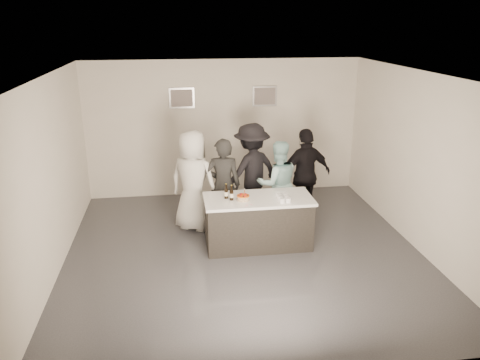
{
  "coord_description": "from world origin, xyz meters",
  "views": [
    {
      "loc": [
        -1.1,
        -7.09,
        3.81
      ],
      "look_at": [
        0.0,
        0.5,
        1.15
      ],
      "focal_mm": 35.0,
      "sensor_mm": 36.0,
      "label": 1
    }
  ],
  "objects_px": {
    "person_main_black": "(223,186)",
    "beer_bottle_a": "(226,191)",
    "cake": "(243,198)",
    "bar_counter": "(258,222)",
    "person_guest_right": "(305,175)",
    "person_guest_back": "(252,171)",
    "person_guest_left": "(193,181)",
    "person_main_blue": "(278,183)",
    "beer_bottle_b": "(231,193)"
  },
  "relations": [
    {
      "from": "person_main_black",
      "to": "beer_bottle_a",
      "type": "bearing_deg",
      "value": 93.13
    },
    {
      "from": "cake",
      "to": "beer_bottle_a",
      "type": "height_order",
      "value": "beer_bottle_a"
    },
    {
      "from": "bar_counter",
      "to": "person_guest_right",
      "type": "xyz_separation_m",
      "value": [
        1.12,
        1.03,
        0.47
      ]
    },
    {
      "from": "person_guest_back",
      "to": "person_guest_left",
      "type": "bearing_deg",
      "value": -6.52
    },
    {
      "from": "bar_counter",
      "to": "person_main_blue",
      "type": "xyz_separation_m",
      "value": [
        0.53,
        0.85,
        0.38
      ]
    },
    {
      "from": "person_main_blue",
      "to": "person_guest_back",
      "type": "xyz_separation_m",
      "value": [
        -0.43,
        0.48,
        0.12
      ]
    },
    {
      "from": "person_main_blue",
      "to": "bar_counter",
      "type": "bearing_deg",
      "value": 55.39
    },
    {
      "from": "cake",
      "to": "person_guest_back",
      "type": "xyz_separation_m",
      "value": [
        0.38,
        1.39,
        0.02
      ]
    },
    {
      "from": "beer_bottle_a",
      "to": "person_main_black",
      "type": "distance_m",
      "value": 0.68
    },
    {
      "from": "beer_bottle_a",
      "to": "person_guest_back",
      "type": "xyz_separation_m",
      "value": [
        0.65,
        1.28,
        -0.08
      ]
    },
    {
      "from": "cake",
      "to": "beer_bottle_a",
      "type": "distance_m",
      "value": 0.31
    },
    {
      "from": "beer_bottle_a",
      "to": "person_main_blue",
      "type": "xyz_separation_m",
      "value": [
        1.08,
        0.81,
        -0.2
      ]
    },
    {
      "from": "person_main_blue",
      "to": "person_guest_left",
      "type": "height_order",
      "value": "person_guest_left"
    },
    {
      "from": "beer_bottle_a",
      "to": "beer_bottle_b",
      "type": "relative_size",
      "value": 1.0
    },
    {
      "from": "bar_counter",
      "to": "person_main_blue",
      "type": "height_order",
      "value": "person_main_blue"
    },
    {
      "from": "bar_counter",
      "to": "cake",
      "type": "bearing_deg",
      "value": -166.51
    },
    {
      "from": "person_main_black",
      "to": "person_guest_back",
      "type": "bearing_deg",
      "value": -131.19
    },
    {
      "from": "bar_counter",
      "to": "beer_bottle_b",
      "type": "relative_size",
      "value": 7.15
    },
    {
      "from": "person_main_blue",
      "to": "person_main_black",
      "type": "bearing_deg",
      "value": 4.67
    },
    {
      "from": "person_main_black",
      "to": "person_main_blue",
      "type": "height_order",
      "value": "person_main_black"
    },
    {
      "from": "person_guest_left",
      "to": "person_guest_right",
      "type": "distance_m",
      "value": 2.2
    },
    {
      "from": "beer_bottle_a",
      "to": "beer_bottle_b",
      "type": "distance_m",
      "value": 0.12
    },
    {
      "from": "person_guest_back",
      "to": "bar_counter",
      "type": "bearing_deg",
      "value": 57.99
    },
    {
      "from": "person_guest_left",
      "to": "person_guest_right",
      "type": "xyz_separation_m",
      "value": [
        2.19,
        0.16,
        -0.03
      ]
    },
    {
      "from": "person_main_black",
      "to": "person_guest_back",
      "type": "distance_m",
      "value": 0.88
    },
    {
      "from": "beer_bottle_a",
      "to": "person_guest_left",
      "type": "height_order",
      "value": "person_guest_left"
    },
    {
      "from": "cake",
      "to": "beer_bottle_a",
      "type": "xyz_separation_m",
      "value": [
        -0.27,
        0.11,
        0.09
      ]
    },
    {
      "from": "beer_bottle_b",
      "to": "person_guest_right",
      "type": "distance_m",
      "value": 1.92
    },
    {
      "from": "bar_counter",
      "to": "person_main_blue",
      "type": "distance_m",
      "value": 1.07
    },
    {
      "from": "person_guest_back",
      "to": "person_guest_right",
      "type": "bearing_deg",
      "value": 136.37
    },
    {
      "from": "beer_bottle_b",
      "to": "person_main_blue",
      "type": "xyz_separation_m",
      "value": [
        1.0,
        0.89,
        -0.2
      ]
    },
    {
      "from": "person_main_black",
      "to": "person_guest_right",
      "type": "relative_size",
      "value": 0.98
    },
    {
      "from": "beer_bottle_a",
      "to": "person_guest_right",
      "type": "distance_m",
      "value": 1.95
    },
    {
      "from": "person_main_black",
      "to": "person_main_blue",
      "type": "xyz_separation_m",
      "value": [
        1.06,
        0.14,
        -0.06
      ]
    },
    {
      "from": "person_guest_right",
      "to": "bar_counter",
      "type": "bearing_deg",
      "value": 28.9
    },
    {
      "from": "cake",
      "to": "person_guest_left",
      "type": "bearing_deg",
      "value": 130.1
    },
    {
      "from": "beer_bottle_a",
      "to": "person_guest_back",
      "type": "bearing_deg",
      "value": 62.99
    },
    {
      "from": "beer_bottle_b",
      "to": "person_main_blue",
      "type": "bearing_deg",
      "value": 41.76
    },
    {
      "from": "person_main_black",
      "to": "cake",
      "type": "bearing_deg",
      "value": 112.8
    },
    {
      "from": "beer_bottle_a",
      "to": "person_main_black",
      "type": "bearing_deg",
      "value": 88.36
    },
    {
      "from": "cake",
      "to": "beer_bottle_b",
      "type": "relative_size",
      "value": 0.84
    },
    {
      "from": "cake",
      "to": "person_guest_right",
      "type": "distance_m",
      "value": 1.78
    },
    {
      "from": "beer_bottle_a",
      "to": "person_main_black",
      "type": "relative_size",
      "value": 0.15
    },
    {
      "from": "beer_bottle_b",
      "to": "person_guest_right",
      "type": "height_order",
      "value": "person_guest_right"
    },
    {
      "from": "bar_counter",
      "to": "beer_bottle_b",
      "type": "height_order",
      "value": "beer_bottle_b"
    },
    {
      "from": "cake",
      "to": "person_main_blue",
      "type": "bearing_deg",
      "value": 48.71
    },
    {
      "from": "person_main_black",
      "to": "person_guest_left",
      "type": "height_order",
      "value": "person_guest_left"
    },
    {
      "from": "bar_counter",
      "to": "person_guest_left",
      "type": "bearing_deg",
      "value": 140.64
    },
    {
      "from": "person_guest_left",
      "to": "beer_bottle_b",
      "type": "bearing_deg",
      "value": 152.39
    },
    {
      "from": "person_guest_left",
      "to": "beer_bottle_a",
      "type": "bearing_deg",
      "value": 151.28
    }
  ]
}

